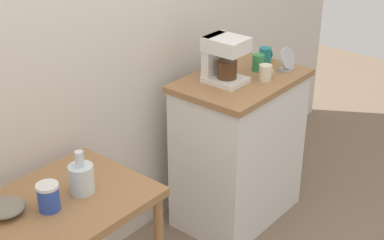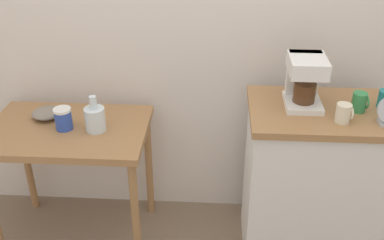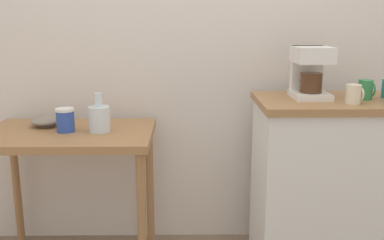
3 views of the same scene
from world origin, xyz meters
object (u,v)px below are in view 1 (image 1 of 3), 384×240
Objects in this scene: mug_small_cream at (266,73)px; mug_dark_teal at (265,55)px; coffee_maker at (223,57)px; canister_enamel at (49,197)px; mug_tall_green at (259,63)px; glass_carafe_vase at (81,178)px; bowl_stoneware at (5,208)px; table_clock at (287,61)px.

mug_small_cream is 0.29m from mug_dark_teal.
coffee_maker is 0.26m from mug_small_cream.
canister_enamel is 1.22× the size of mug_tall_green.
coffee_maker is 2.81× the size of mug_small_cream.
mug_dark_teal is at bearing 1.19° from glass_carafe_vase.
canister_enamel is at bearing 174.67° from mug_small_cream.
mug_dark_teal is at bearing -2.77° from bowl_stoneware.
canister_enamel is 1.64m from table_clock.
glass_carafe_vase is 1.42× the size of table_clock.
bowl_stoneware is at bearing 177.20° from coffee_maker.
canister_enamel is at bearing -179.07° from mug_dark_teal.
glass_carafe_vase is at bearing -177.34° from coffee_maker.
coffee_maker reaches higher than mug_dark_teal.
bowl_stoneware is 0.33m from glass_carafe_vase.
mug_tall_green is at bearing 48.17° from mug_small_cream.
mug_small_cream reaches higher than canister_enamel.
glass_carafe_vase is at bearing -178.81° from mug_dark_teal.
mug_tall_green is at bearing -13.14° from coffee_maker.
bowl_stoneware is 1.41m from coffee_maker.
mug_tall_green is 0.17m from table_clock.
table_clock is (1.76, -0.26, 0.20)m from bowl_stoneware.
canister_enamel is 1.30× the size of mug_small_cream.
coffee_maker reaches higher than bowl_stoneware.
coffee_maker is 0.29m from mug_tall_green.
mug_tall_green is (1.51, -0.02, 0.15)m from canister_enamel.
canister_enamel is 0.46× the size of coffee_maker.
bowl_stoneware is at bearing 159.07° from glass_carafe_vase.
table_clock reaches higher than glass_carafe_vase.
table_clock is (0.37, -0.19, -0.08)m from coffee_maker.
mug_small_cream is at bearing -5.33° from canister_enamel.
mug_dark_teal is at bearing 17.33° from mug_tall_green.
glass_carafe_vase is 0.77× the size of coffee_maker.
mug_small_cream is at bearing 175.99° from table_clock.
mug_dark_teal is (1.65, 0.03, 0.15)m from canister_enamel.
mug_dark_teal is (0.14, 0.04, -0.00)m from mug_tall_green.
bowl_stoneware is 0.18m from canister_enamel.
mug_small_cream is (0.17, -0.18, -0.10)m from coffee_maker.
mug_tall_green reaches higher than canister_enamel.
mug_tall_green reaches higher than mug_small_cream.
mug_small_cream is 0.21m from table_clock.
bowl_stoneware is at bearing 170.98° from mug_small_cream.
coffee_maker is 2.64× the size of mug_tall_green.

